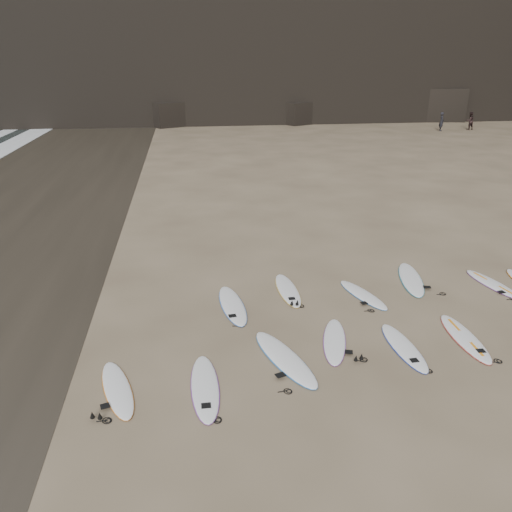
{
  "coord_description": "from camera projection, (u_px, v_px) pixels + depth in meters",
  "views": [
    {
      "loc": [
        -4.18,
        -10.53,
        6.83
      ],
      "look_at": [
        -2.29,
        2.7,
        1.5
      ],
      "focal_mm": 35.0,
      "sensor_mm": 36.0,
      "label": 1
    }
  ],
  "objects": [
    {
      "name": "surfboard_9",
      "position": [
        493.0,
        284.0,
        16.07
      ],
      "size": [
        0.96,
        2.43,
        0.09
      ],
      "primitive_type": "ellipsoid",
      "rotation": [
        0.0,
        0.0,
        0.17
      ],
      "color": "white",
      "rests_on": "ground"
    },
    {
      "name": "surfboard_0",
      "position": [
        205.0,
        387.0,
        11.05
      ],
      "size": [
        0.63,
        2.49,
        0.09
      ],
      "primitive_type": "ellipsoid",
      "rotation": [
        0.0,
        0.0,
        0.01
      ],
      "color": "white",
      "rests_on": "ground"
    },
    {
      "name": "surfboard_2",
      "position": [
        335.0,
        341.0,
        12.85
      ],
      "size": [
        1.18,
        2.36,
        0.08
      ],
      "primitive_type": "ellipsoid",
      "rotation": [
        0.0,
        0.0,
        -0.29
      ],
      "color": "white",
      "rests_on": "ground"
    },
    {
      "name": "ground",
      "position": [
        359.0,
        344.0,
        12.76
      ],
      "size": [
        240.0,
        240.0,
        0.0
      ],
      "primitive_type": "plane",
      "color": "#897559",
      "rests_on": "ground"
    },
    {
      "name": "person_b",
      "position": [
        470.0,
        121.0,
        50.33
      ],
      "size": [
        0.93,
        0.77,
        1.75
      ],
      "primitive_type": "imported",
      "rotation": [
        0.0,
        0.0,
        3.27
      ],
      "color": "black",
      "rests_on": "ground"
    },
    {
      "name": "surfboard_6",
      "position": [
        288.0,
        290.0,
        15.66
      ],
      "size": [
        0.65,
        2.47,
        0.09
      ],
      "primitive_type": "ellipsoid",
      "rotation": [
        0.0,
        0.0,
        0.03
      ],
      "color": "white",
      "rests_on": "ground"
    },
    {
      "name": "surfboard_11",
      "position": [
        117.0,
        389.0,
        10.99
      ],
      "size": [
        1.17,
        2.34,
        0.08
      ],
      "primitive_type": "ellipsoid",
      "rotation": [
        0.0,
        0.0,
        0.29
      ],
      "color": "white",
      "rests_on": "ground"
    },
    {
      "name": "surfboard_1",
      "position": [
        285.0,
        358.0,
        12.1
      ],
      "size": [
        1.51,
        2.83,
        0.1
      ],
      "primitive_type": "ellipsoid",
      "rotation": [
        0.0,
        0.0,
        0.33
      ],
      "color": "white",
      "rests_on": "ground"
    },
    {
      "name": "surfboard_7",
      "position": [
        363.0,
        295.0,
        15.35
      ],
      "size": [
        1.18,
        2.33,
        0.08
      ],
      "primitive_type": "ellipsoid",
      "rotation": [
        0.0,
        0.0,
        0.3
      ],
      "color": "white",
      "rests_on": "ground"
    },
    {
      "name": "surfboard_5",
      "position": [
        232.0,
        305.0,
        14.7
      ],
      "size": [
        0.89,
        2.68,
        0.09
      ],
      "primitive_type": "ellipsoid",
      "rotation": [
        0.0,
        0.0,
        0.1
      ],
      "color": "white",
      "rests_on": "ground"
    },
    {
      "name": "surfboard_4",
      "position": [
        465.0,
        338.0,
        12.98
      ],
      "size": [
        0.7,
        2.51,
        0.09
      ],
      "primitive_type": "ellipsoid",
      "rotation": [
        0.0,
        0.0,
        -0.04
      ],
      "color": "white",
      "rests_on": "ground"
    },
    {
      "name": "surfboard_8",
      "position": [
        411.0,
        279.0,
        16.41
      ],
      "size": [
        1.34,
        2.83,
        0.1
      ],
      "primitive_type": "ellipsoid",
      "rotation": [
        0.0,
        0.0,
        -0.26
      ],
      "color": "white",
      "rests_on": "ground"
    },
    {
      "name": "person_a",
      "position": [
        442.0,
        122.0,
        49.49
      ],
      "size": [
        0.58,
        0.75,
        1.82
      ],
      "primitive_type": "imported",
      "rotation": [
        0.0,
        0.0,
        1.33
      ],
      "color": "black",
      "rests_on": "ground"
    },
    {
      "name": "surfboard_3",
      "position": [
        404.0,
        347.0,
        12.57
      ],
      "size": [
        0.65,
        2.37,
        0.08
      ],
      "primitive_type": "ellipsoid",
      "rotation": [
        0.0,
        0.0,
        0.04
      ],
      "color": "white",
      "rests_on": "ground"
    }
  ]
}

